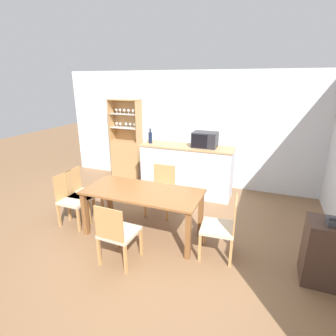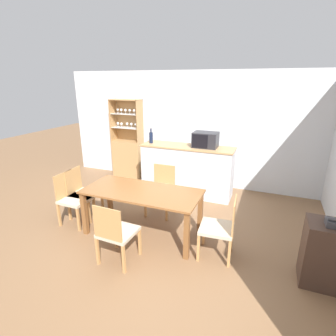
{
  "view_description": "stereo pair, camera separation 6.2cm",
  "coord_description": "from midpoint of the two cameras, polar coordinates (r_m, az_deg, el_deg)",
  "views": [
    {
      "loc": [
        1.39,
        -3.11,
        2.34
      ],
      "look_at": [
        -0.2,
        1.06,
        0.84
      ],
      "focal_mm": 28.0,
      "sensor_mm": 36.0,
      "label": 1
    },
    {
      "loc": [
        1.45,
        -3.08,
        2.34
      ],
      "look_at": [
        -0.2,
        1.06,
        0.84
      ],
      "focal_mm": 28.0,
      "sensor_mm": 36.0,
      "label": 2
    }
  ],
  "objects": [
    {
      "name": "dining_chair_side_left_far",
      "position": [
        4.87,
        -17.73,
        -5.19
      ],
      "size": [
        0.47,
        0.47,
        0.88
      ],
      "rotation": [
        0.0,
        0.0,
        -1.52
      ],
      "color": "#C1B299",
      "rests_on": "ground_plane"
    },
    {
      "name": "dining_chair_head_far",
      "position": [
        4.76,
        -1.13,
        -4.84
      ],
      "size": [
        0.46,
        0.46,
        0.88
      ],
      "rotation": [
        0.0,
        0.0,
        3.17
      ],
      "color": "#C1B299",
      "rests_on": "ground_plane"
    },
    {
      "name": "display_cabinet",
      "position": [
        6.66,
        -8.42,
        3.23
      ],
      "size": [
        0.76,
        0.32,
        1.91
      ],
      "color": "tan",
      "rests_on": "ground_plane"
    },
    {
      "name": "side_cabinet",
      "position": [
        3.74,
        32.22,
        -15.76
      ],
      "size": [
        0.59,
        0.41,
        0.8
      ],
      "color": "#422D23",
      "rests_on": "ground_plane"
    },
    {
      "name": "wine_bottle",
      "position": [
        5.64,
        -3.39,
        6.68
      ],
      "size": [
        0.08,
        0.08,
        0.32
      ],
      "color": "#141E38",
      "rests_on": "kitchen_counter"
    },
    {
      "name": "dining_chair_side_left_near",
      "position": [
        4.71,
        -19.57,
        -6.25
      ],
      "size": [
        0.45,
        0.45,
        0.88
      ],
      "rotation": [
        0.0,
        0.0,
        -1.59
      ],
      "color": "#C1B299",
      "rests_on": "ground_plane"
    },
    {
      "name": "dining_chair_head_near",
      "position": [
        3.58,
        -10.73,
        -13.61
      ],
      "size": [
        0.46,
        0.46,
        0.88
      ],
      "rotation": [
        0.0,
        0.0,
        -0.04
      ],
      "color": "#C1B299",
      "rests_on": "ground_plane"
    },
    {
      "name": "telephone",
      "position": [
        3.49,
        33.15,
        -10.05
      ],
      "size": [
        0.2,
        0.16,
        0.11
      ],
      "color": "#38383D",
      "rests_on": "side_cabinet"
    },
    {
      "name": "microwave",
      "position": [
        5.32,
        8.48,
        6.1
      ],
      "size": [
        0.49,
        0.37,
        0.3
      ],
      "color": "#232328",
      "rests_on": "kitchen_counter"
    },
    {
      "name": "ground_plane",
      "position": [
        4.13,
        -2.5,
        -15.9
      ],
      "size": [
        18.0,
        18.0,
        0.0
      ],
      "primitive_type": "plane",
      "color": "brown"
    },
    {
      "name": "dining_chair_side_right_near",
      "position": [
        3.7,
        11.78,
        -12.53
      ],
      "size": [
        0.48,
        0.48,
        0.88
      ],
      "rotation": [
        0.0,
        0.0,
        1.64
      ],
      "color": "#C1B299",
      "rests_on": "ground_plane"
    },
    {
      "name": "dining_table",
      "position": [
        4.06,
        -5.26,
        -6.24
      ],
      "size": [
        1.8,
        0.81,
        0.74
      ],
      "color": "brown",
      "rests_on": "ground_plane"
    },
    {
      "name": "kitchen_counter",
      "position": [
        5.57,
        4.45,
        -0.45
      ],
      "size": [
        1.93,
        0.55,
        1.05
      ],
      "color": "silver",
      "rests_on": "ground_plane"
    },
    {
      "name": "wall_back",
      "position": [
        5.99,
        7.75,
        8.19
      ],
      "size": [
        6.8,
        0.06,
        2.55
      ],
      "color": "silver",
      "rests_on": "ground_plane"
    }
  ]
}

